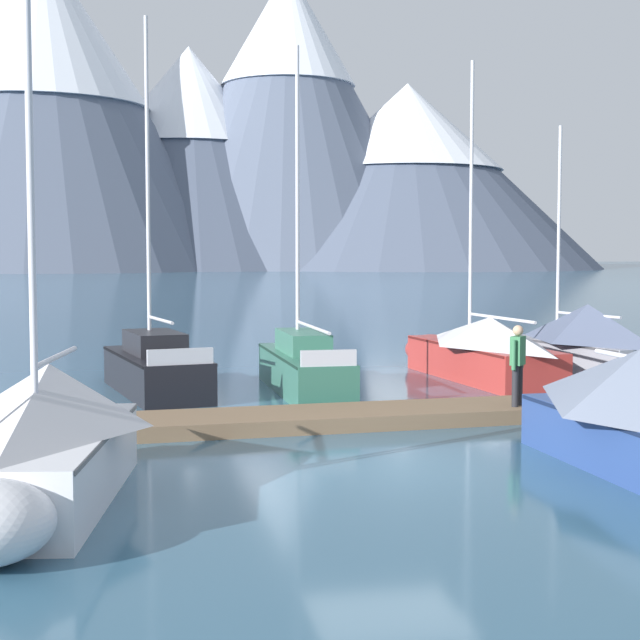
% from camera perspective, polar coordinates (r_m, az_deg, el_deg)
% --- Properties ---
extents(ground_plane, '(700.00, 700.00, 0.00)m').
position_cam_1_polar(ground_plane, '(16.00, 3.99, -8.64)').
color(ground_plane, '#335B75').
extents(mountain_central_massif, '(82.13, 82.13, 66.62)m').
position_cam_1_polar(mountain_central_massif, '(211.41, -15.94, 12.47)').
color(mountain_central_massif, slate).
rests_on(mountain_central_massif, ground).
extents(mountain_shoulder_ridge, '(76.31, 76.31, 48.69)m').
position_cam_1_polar(mountain_shoulder_ridge, '(218.90, -7.67, 9.71)').
color(mountain_shoulder_ridge, '#4C566B').
rests_on(mountain_shoulder_ridge, ground).
extents(mountain_east_summit, '(73.20, 73.20, 66.56)m').
position_cam_1_polar(mountain_east_summit, '(221.53, -1.88, 12.01)').
color(mountain_east_summit, slate).
rests_on(mountain_east_summit, ground).
extents(mountain_rear_spur, '(85.84, 85.84, 41.19)m').
position_cam_1_polar(mountain_rear_spur, '(220.40, 5.15, 8.69)').
color(mountain_rear_spur, '#4C566B').
rests_on(mountain_rear_spur, ground).
extents(dock, '(20.79, 3.64, 0.30)m').
position_cam_1_polar(dock, '(19.80, 1.07, -5.76)').
color(dock, brown).
rests_on(dock, ground).
extents(sailboat_second_berth, '(2.63, 6.18, 7.88)m').
position_cam_1_polar(sailboat_second_berth, '(13.95, -16.06, -6.88)').
color(sailboat_second_berth, silver).
rests_on(sailboat_second_berth, ground).
extents(sailboat_mid_dock_port, '(2.83, 6.62, 9.37)m').
position_cam_1_polar(sailboat_mid_dock_port, '(24.99, -9.91, -2.66)').
color(sailboat_mid_dock_port, black).
rests_on(sailboat_mid_dock_port, ground).
extents(sailboat_mid_dock_starboard, '(1.58, 6.99, 8.72)m').
position_cam_1_polar(sailboat_mid_dock_starboard, '(24.75, -1.18, -2.66)').
color(sailboat_mid_dock_starboard, '#336B56').
rests_on(sailboat_mid_dock_starboard, ground).
extents(sailboat_outer_slip, '(2.64, 7.72, 8.81)m').
position_cam_1_polar(sailboat_outer_slip, '(27.30, 9.24, -1.67)').
color(sailboat_outer_slip, '#B2332D').
rests_on(sailboat_outer_slip, ground).
extents(sailboat_end_of_dock, '(3.09, 6.81, 7.23)m').
position_cam_1_polar(sailboat_end_of_dock, '(29.29, 14.65, -1.17)').
color(sailboat_end_of_dock, '#93939E').
rests_on(sailboat_end_of_dock, ground).
extents(person_on_dock, '(0.42, 0.47, 1.69)m').
position_cam_1_polar(person_on_dock, '(20.60, 11.53, -2.32)').
color(person_on_dock, '#232328').
rests_on(person_on_dock, dock).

